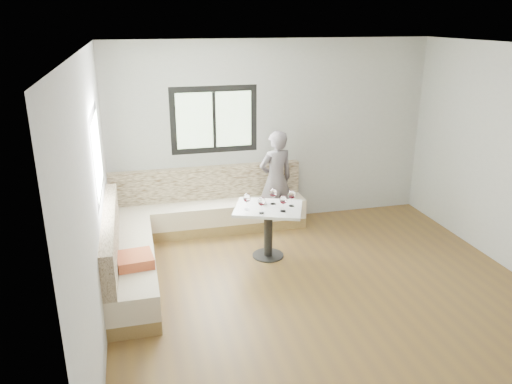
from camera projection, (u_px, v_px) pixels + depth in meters
room at (326, 180)px, 5.43m from camera, size 5.01×5.01×2.81m
banquette at (178, 229)px, 6.86m from camera, size 2.90×2.80×0.95m
table at (268, 220)px, 6.65m from camera, size 1.06×0.95×0.72m
person at (276, 179)px, 7.57m from camera, size 0.62×0.47×1.51m
olive_ramekin at (263, 203)px, 6.68m from camera, size 0.11×0.11×0.04m
wine_glass_a at (247, 198)px, 6.45m from camera, size 0.10×0.10×0.22m
wine_glass_b at (262, 202)px, 6.33m from camera, size 0.10×0.10×0.22m
wine_glass_c at (283, 200)px, 6.39m from camera, size 0.10×0.10×0.22m
wine_glass_d at (273, 193)px, 6.64m from camera, size 0.10×0.10×0.22m
wine_glass_e at (292, 195)px, 6.57m from camera, size 0.10×0.10×0.22m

